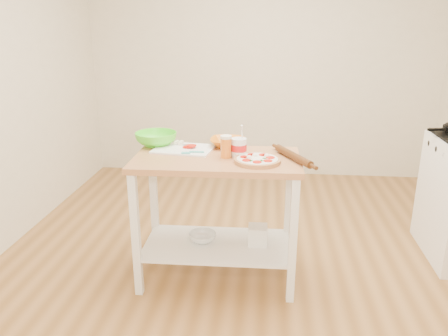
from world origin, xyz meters
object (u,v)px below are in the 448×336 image
object	(u,v)px
pizza	(257,160)
green_bowl	(156,139)
spatula	(192,152)
orange_bowl	(228,142)
cutting_board	(184,148)
yogurt_tub	(239,147)
shelf_bin	(258,235)
knife	(165,144)
prep_island	(217,193)
shelf_glass_bowl	(202,237)
beer_pint	(226,147)
rolling_pin	(293,156)

from	to	relation	value
pizza	green_bowl	world-z (taller)	green_bowl
spatula	green_bowl	xyz separation A→B (m)	(-0.30, 0.22, 0.03)
spatula	orange_bowl	bearing A→B (deg)	44.26
cutting_board	yogurt_tub	bearing A→B (deg)	-10.41
shelf_bin	knife	bearing A→B (deg)	164.88
prep_island	shelf_glass_bowl	world-z (taller)	prep_island
prep_island	knife	size ratio (longest dim) A/B	4.10
cutting_board	shelf_bin	bearing A→B (deg)	-5.48
green_bowl	yogurt_tub	size ratio (longest dim) A/B	1.37
pizza	beer_pint	size ratio (longest dim) A/B	2.01
cutting_board	knife	bearing A→B (deg)	165.94
beer_pint	yogurt_tub	xyz separation A→B (m)	(0.08, 0.03, -0.01)
cutting_board	green_bowl	distance (m)	0.25
cutting_board	beer_pint	world-z (taller)	beer_pint
orange_bowl	spatula	bearing A→B (deg)	-134.16
orange_bowl	yogurt_tub	size ratio (longest dim) A/B	1.14
knife	rolling_pin	distance (m)	0.93
prep_island	cutting_board	xyz separation A→B (m)	(-0.25, 0.16, 0.26)
cutting_board	knife	size ratio (longest dim) A/B	1.62
knife	shelf_glass_bowl	world-z (taller)	knife
rolling_pin	shelf_glass_bowl	xyz separation A→B (m)	(-0.61, 0.04, -0.63)
rolling_pin	shelf_glass_bowl	distance (m)	0.88
cutting_board	green_bowl	world-z (taller)	green_bowl
spatula	rolling_pin	distance (m)	0.67
beer_pint	pizza	bearing A→B (deg)	-22.29
pizza	spatula	size ratio (longest dim) A/B	1.98
yogurt_tub	beer_pint	bearing A→B (deg)	-158.34
orange_bowl	green_bowl	world-z (taller)	green_bowl
pizza	cutting_board	xyz separation A→B (m)	(-0.52, 0.25, -0.01)
spatula	beer_pint	world-z (taller)	beer_pint
cutting_board	spatula	xyz separation A→B (m)	(0.08, -0.12, 0.01)
pizza	green_bowl	xyz separation A→B (m)	(-0.74, 0.35, 0.03)
beer_pint	shelf_bin	world-z (taller)	beer_pint
rolling_pin	prep_island	bearing A→B (deg)	178.39
spatula	pizza	bearing A→B (deg)	-17.73
prep_island	cutting_board	world-z (taller)	cutting_board
shelf_glass_bowl	rolling_pin	bearing A→B (deg)	-4.16
cutting_board	green_bowl	size ratio (longest dim) A/B	1.46
green_bowl	rolling_pin	bearing A→B (deg)	-15.63
prep_island	spatula	xyz separation A→B (m)	(-0.17, 0.04, 0.27)
yogurt_tub	rolling_pin	size ratio (longest dim) A/B	0.52
knife	orange_bowl	bearing A→B (deg)	3.68
knife	green_bowl	size ratio (longest dim) A/B	0.90
beer_pint	shelf_glass_bowl	distance (m)	0.71
cutting_board	shelf_glass_bowl	world-z (taller)	cutting_board
knife	yogurt_tub	xyz separation A→B (m)	(0.55, -0.19, 0.04)
orange_bowl	yogurt_tub	world-z (taller)	yogurt_tub
green_bowl	shelf_glass_bowl	distance (m)	0.78
spatula	prep_island	bearing A→B (deg)	-14.37
shelf_bin	prep_island	bearing A→B (deg)	-173.30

